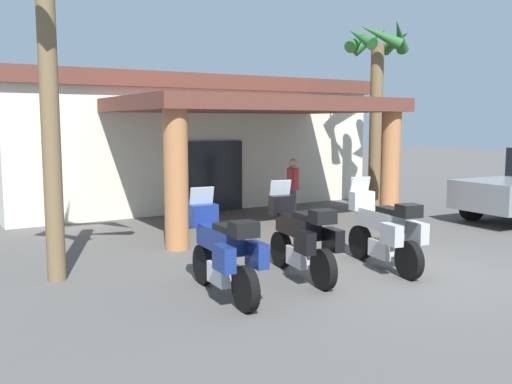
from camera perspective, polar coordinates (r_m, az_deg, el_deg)
ground_plane at (r=10.64m, az=14.60°, el=-7.67°), size 80.00×80.00×0.00m
motel_building at (r=19.38m, az=-7.80°, el=5.25°), size 12.27×10.89×4.05m
motorcycle_blue at (r=8.67m, az=-3.27°, el=-6.04°), size 0.71×2.21×1.61m
motorcycle_black at (r=9.76m, az=4.60°, el=-4.58°), size 0.75×2.21×1.61m
motorcycle_silver at (r=10.58m, az=12.72°, el=-3.82°), size 0.80×2.21×1.61m
pedestrian at (r=15.37m, az=3.70°, el=0.72°), size 0.32×0.51×1.69m
palm_tree_near_portico at (r=17.54m, az=11.99°, el=11.19°), size 1.97×2.04×5.65m
palm_tree_roadside at (r=10.16m, az=-20.37°, el=17.36°), size 2.51×2.55×6.13m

